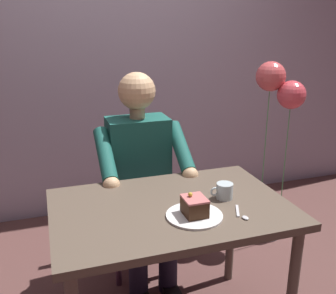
{
  "coord_description": "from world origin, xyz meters",
  "views": [
    {
      "loc": [
        0.52,
        1.52,
        1.53
      ],
      "look_at": [
        -0.02,
        -0.1,
        0.97
      ],
      "focal_mm": 41.02,
      "sensor_mm": 36.0,
      "label": 1
    }
  ],
  "objects_px": {
    "chair": "(136,192)",
    "dining_table": "(171,222)",
    "seated_person": "(142,176)",
    "cake_slice": "(194,206)",
    "balloon_display": "(278,113)",
    "coffee_cup": "(224,191)",
    "dessert_spoon": "(242,214)"
  },
  "relations": [
    {
      "from": "dining_table",
      "to": "chair",
      "type": "distance_m",
      "value": 0.73
    },
    {
      "from": "seated_person",
      "to": "cake_slice",
      "type": "bearing_deg",
      "value": 95.1
    },
    {
      "from": "cake_slice",
      "to": "balloon_display",
      "type": "bearing_deg",
      "value": -139.67
    },
    {
      "from": "coffee_cup",
      "to": "balloon_display",
      "type": "height_order",
      "value": "balloon_display"
    },
    {
      "from": "seated_person",
      "to": "cake_slice",
      "type": "xyz_separation_m",
      "value": [
        -0.06,
        0.68,
        0.12
      ]
    },
    {
      "from": "dining_table",
      "to": "chair",
      "type": "relative_size",
      "value": 1.24
    },
    {
      "from": "chair",
      "to": "coffee_cup",
      "type": "distance_m",
      "value": 0.82
    },
    {
      "from": "seated_person",
      "to": "coffee_cup",
      "type": "distance_m",
      "value": 0.62
    },
    {
      "from": "cake_slice",
      "to": "dessert_spoon",
      "type": "height_order",
      "value": "cake_slice"
    },
    {
      "from": "dining_table",
      "to": "dessert_spoon",
      "type": "height_order",
      "value": "dessert_spoon"
    },
    {
      "from": "chair",
      "to": "coffee_cup",
      "type": "relative_size",
      "value": 7.69
    },
    {
      "from": "chair",
      "to": "coffee_cup",
      "type": "xyz_separation_m",
      "value": [
        -0.26,
        0.72,
        0.28
      ]
    },
    {
      "from": "seated_person",
      "to": "coffee_cup",
      "type": "relative_size",
      "value": 11.03
    },
    {
      "from": "dining_table",
      "to": "seated_person",
      "type": "relative_size",
      "value": 0.86
    },
    {
      "from": "seated_person",
      "to": "cake_slice",
      "type": "distance_m",
      "value": 0.69
    },
    {
      "from": "balloon_display",
      "to": "seated_person",
      "type": "bearing_deg",
      "value": 5.86
    },
    {
      "from": "chair",
      "to": "seated_person",
      "type": "height_order",
      "value": "seated_person"
    },
    {
      "from": "chair",
      "to": "dessert_spoon",
      "type": "relative_size",
      "value": 6.27
    },
    {
      "from": "dining_table",
      "to": "seated_person",
      "type": "height_order",
      "value": "seated_person"
    },
    {
      "from": "seated_person",
      "to": "dining_table",
      "type": "bearing_deg",
      "value": 90.0
    },
    {
      "from": "seated_person",
      "to": "dessert_spoon",
      "type": "height_order",
      "value": "seated_person"
    },
    {
      "from": "dining_table",
      "to": "coffee_cup",
      "type": "xyz_separation_m",
      "value": [
        -0.26,
        0.01,
        0.13
      ]
    },
    {
      "from": "seated_person",
      "to": "balloon_display",
      "type": "bearing_deg",
      "value": -174.14
    },
    {
      "from": "chair",
      "to": "balloon_display",
      "type": "bearing_deg",
      "value": 176.08
    },
    {
      "from": "dessert_spoon",
      "to": "balloon_display",
      "type": "height_order",
      "value": "balloon_display"
    },
    {
      "from": "dining_table",
      "to": "chair",
      "type": "bearing_deg",
      "value": -90.0
    },
    {
      "from": "seated_person",
      "to": "coffee_cup",
      "type": "height_order",
      "value": "seated_person"
    },
    {
      "from": "dining_table",
      "to": "dessert_spoon",
      "type": "relative_size",
      "value": 7.75
    },
    {
      "from": "dessert_spoon",
      "to": "coffee_cup",
      "type": "bearing_deg",
      "value": -90.84
    },
    {
      "from": "dessert_spoon",
      "to": "seated_person",
      "type": "bearing_deg",
      "value": -70.41
    },
    {
      "from": "balloon_display",
      "to": "cake_slice",
      "type": "bearing_deg",
      "value": 40.33
    },
    {
      "from": "chair",
      "to": "dining_table",
      "type": "bearing_deg",
      "value": 90.0
    }
  ]
}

